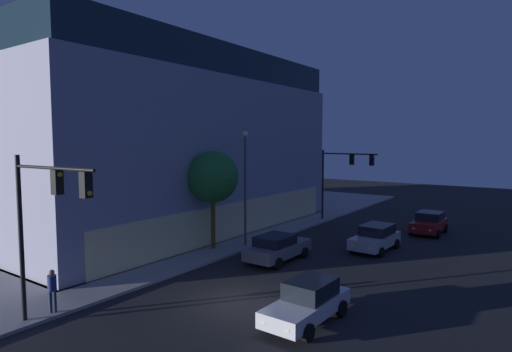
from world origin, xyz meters
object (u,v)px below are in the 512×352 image
at_px(car_red, 429,223).
at_px(street_lamp_sidewalk, 245,174).
at_px(car_silver, 376,237).
at_px(car_white, 308,302).
at_px(car_grey, 277,247).
at_px(traffic_light_far_corner, 342,170).
at_px(modern_building, 125,143).
at_px(traffic_light_near_corner, 45,208).
at_px(sidewalk_tree, 213,177).
at_px(pedestrian_waiting, 52,287).

bearing_deg(car_red, street_lamp_sidewalk, 141.78).
distance_m(car_silver, car_red, 7.65).
distance_m(street_lamp_sidewalk, car_white, 13.12).
distance_m(street_lamp_sidewalk, car_grey, 5.79).
xyz_separation_m(traffic_light_far_corner, street_lamp_sidewalk, (-11.87, 1.93, 0.33)).
xyz_separation_m(modern_building, traffic_light_near_corner, (-16.67, -16.84, -2.29)).
xyz_separation_m(traffic_light_far_corner, car_red, (0.05, -7.45, -3.91)).
distance_m(traffic_light_near_corner, traffic_light_far_corner, 26.76).
height_order(traffic_light_far_corner, sidewalk_tree, sidewalk_tree).
bearing_deg(car_grey, modern_building, 79.91).
relative_size(traffic_light_near_corner, sidewalk_tree, 1.02).
xyz_separation_m(traffic_light_near_corner, car_red, (26.81, -7.62, -4.01)).
xyz_separation_m(sidewalk_tree, car_grey, (0.40, -4.85, -4.12)).
height_order(traffic_light_near_corner, car_grey, traffic_light_near_corner).
xyz_separation_m(traffic_light_near_corner, car_white, (6.66, -7.53, -4.03)).
distance_m(pedestrian_waiting, car_white, 10.70).
height_order(car_white, car_red, car_red).
bearing_deg(traffic_light_near_corner, car_grey, -7.86).
bearing_deg(car_red, modern_building, 112.50).
relative_size(sidewalk_tree, car_silver, 1.43).
xyz_separation_m(pedestrian_waiting, car_silver, (18.38, -7.41, -0.38)).
bearing_deg(modern_building, car_white, -112.33).
distance_m(sidewalk_tree, car_red, 17.94).
bearing_deg(traffic_light_near_corner, street_lamp_sidewalk, 6.74).
bearing_deg(pedestrian_waiting, car_silver, -21.97).
distance_m(pedestrian_waiting, car_silver, 19.82).
bearing_deg(car_red, car_silver, 166.88).
bearing_deg(traffic_light_far_corner, street_lamp_sidewalk, 170.75).
bearing_deg(sidewalk_tree, car_grey, -85.30).
height_order(modern_building, pedestrian_waiting, modern_building).
height_order(street_lamp_sidewalk, car_grey, street_lamp_sidewalk).
bearing_deg(traffic_light_near_corner, pedestrian_waiting, 57.23).
height_order(modern_building, traffic_light_far_corner, modern_building).
xyz_separation_m(modern_building, pedestrian_waiting, (-15.69, -15.31, -5.92)).
height_order(pedestrian_waiting, car_white, pedestrian_waiting).
bearing_deg(car_red, car_white, 179.74).
distance_m(sidewalk_tree, pedestrian_waiting, 12.62).
distance_m(modern_building, car_white, 27.09).
bearing_deg(sidewalk_tree, car_silver, -54.23).
xyz_separation_m(pedestrian_waiting, car_grey, (12.37, -3.37, -0.41)).
bearing_deg(street_lamp_sidewalk, car_white, -131.52).
height_order(car_white, car_silver, car_silver).
bearing_deg(pedestrian_waiting, traffic_light_far_corner, -3.77).
relative_size(modern_building, pedestrian_waiting, 15.58).
xyz_separation_m(modern_building, traffic_light_far_corner, (10.09, -17.01, -2.39)).
relative_size(traffic_light_near_corner, traffic_light_far_corner, 1.04).
bearing_deg(car_red, traffic_light_near_corner, 164.12).
height_order(modern_building, car_grey, modern_building).
relative_size(pedestrian_waiting, car_grey, 0.38).
xyz_separation_m(traffic_light_near_corner, traffic_light_far_corner, (26.76, -0.17, -0.10)).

